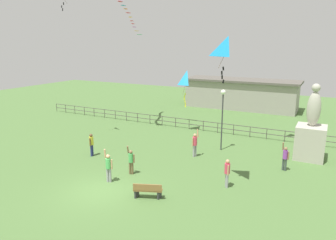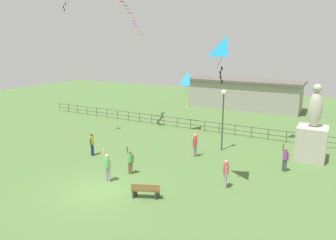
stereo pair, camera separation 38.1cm
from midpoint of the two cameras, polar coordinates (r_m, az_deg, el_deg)
ground_plane at (r=18.10m, az=-11.70°, el=-12.39°), size 80.00×80.00×0.00m
statue_monument at (r=23.83m, az=25.01°, el=-2.85°), size 1.93×1.93×5.28m
lamppost at (r=23.47m, az=10.43°, el=2.33°), size 0.36×0.36×4.61m
park_bench at (r=16.77m, az=-3.39°, el=-12.54°), size 1.55×0.94×0.85m
person_0 at (r=18.70m, az=-10.33°, el=-8.11°), size 0.53×0.31×1.98m
person_1 at (r=19.59m, az=-6.29°, el=-7.19°), size 0.50×0.29×1.83m
person_2 at (r=18.00m, az=11.03°, el=-9.19°), size 0.31×0.45×1.65m
person_3 at (r=21.23m, az=20.94°, el=-6.36°), size 0.47×0.32×1.83m
person_4 at (r=23.18m, az=-13.15°, el=-4.04°), size 0.31×0.49×1.65m
person_5 at (r=22.38m, az=5.39°, el=-4.22°), size 0.39×0.49×2.01m
kite_0 at (r=28.44m, az=4.12°, el=7.20°), size 0.80×1.30×3.16m
kite_2 at (r=16.59m, az=11.20°, el=12.53°), size 1.32×1.15×2.31m
waterfront_railing at (r=29.39m, az=5.53°, el=-0.63°), size 36.02×0.06×0.95m
pavilion_building at (r=39.99m, az=13.82°, el=4.63°), size 13.81×4.59×3.60m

